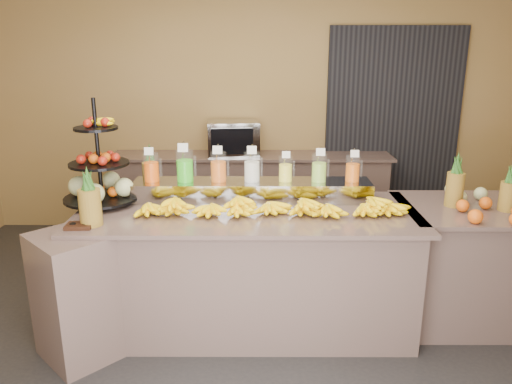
{
  "coord_description": "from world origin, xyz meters",
  "views": [
    {
      "loc": [
        0.07,
        -3.17,
        2.11
      ],
      "look_at": [
        0.06,
        0.3,
        1.07
      ],
      "focal_mm": 35.0,
      "sensor_mm": 36.0,
      "label": 1
    }
  ],
  "objects_px": {
    "fruit_stand": "(105,177)",
    "banana_heap": "(270,204)",
    "pitcher_tray": "(252,190)",
    "right_fruit_pile": "(484,202)",
    "oven_warmer": "(233,138)",
    "condiment_caddy": "(79,226)"
  },
  "relations": [
    {
      "from": "fruit_stand",
      "to": "banana_heap",
      "type": "bearing_deg",
      "value": -29.17
    },
    {
      "from": "pitcher_tray",
      "to": "right_fruit_pile",
      "type": "height_order",
      "value": "right_fruit_pile"
    },
    {
      "from": "pitcher_tray",
      "to": "banana_heap",
      "type": "bearing_deg",
      "value": -68.05
    },
    {
      "from": "right_fruit_pile",
      "to": "oven_warmer",
      "type": "relative_size",
      "value": 0.88
    },
    {
      "from": "pitcher_tray",
      "to": "fruit_stand",
      "type": "bearing_deg",
      "value": -174.97
    },
    {
      "from": "banana_heap",
      "to": "oven_warmer",
      "type": "distance_m",
      "value": 2.03
    },
    {
      "from": "condiment_caddy",
      "to": "fruit_stand",
      "type": "bearing_deg",
      "value": 86.6
    },
    {
      "from": "banana_heap",
      "to": "condiment_caddy",
      "type": "distance_m",
      "value": 1.32
    },
    {
      "from": "fruit_stand",
      "to": "condiment_caddy",
      "type": "relative_size",
      "value": 4.7
    },
    {
      "from": "oven_warmer",
      "to": "condiment_caddy",
      "type": "bearing_deg",
      "value": -117.85
    },
    {
      "from": "fruit_stand",
      "to": "condiment_caddy",
      "type": "xyz_separation_m",
      "value": [
        -0.03,
        -0.53,
        -0.19
      ]
    },
    {
      "from": "right_fruit_pile",
      "to": "oven_warmer",
      "type": "distance_m",
      "value": 2.76
    },
    {
      "from": "banana_heap",
      "to": "fruit_stand",
      "type": "height_order",
      "value": "fruit_stand"
    },
    {
      "from": "pitcher_tray",
      "to": "right_fruit_pile",
      "type": "xyz_separation_m",
      "value": [
        1.68,
        -0.32,
        0.01
      ]
    },
    {
      "from": "pitcher_tray",
      "to": "oven_warmer",
      "type": "distance_m",
      "value": 1.69
    },
    {
      "from": "pitcher_tray",
      "to": "condiment_caddy",
      "type": "xyz_separation_m",
      "value": [
        -1.15,
        -0.63,
        -0.06
      ]
    },
    {
      "from": "banana_heap",
      "to": "fruit_stand",
      "type": "relative_size",
      "value": 2.5
    },
    {
      "from": "right_fruit_pile",
      "to": "pitcher_tray",
      "type": "bearing_deg",
      "value": 169.22
    },
    {
      "from": "banana_heap",
      "to": "right_fruit_pile",
      "type": "relative_size",
      "value": 4.11
    },
    {
      "from": "fruit_stand",
      "to": "oven_warmer",
      "type": "distance_m",
      "value": 1.98
    },
    {
      "from": "oven_warmer",
      "to": "fruit_stand",
      "type": "bearing_deg",
      "value": -122.73
    },
    {
      "from": "condiment_caddy",
      "to": "banana_heap",
      "type": "bearing_deg",
      "value": 13.46
    }
  ]
}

